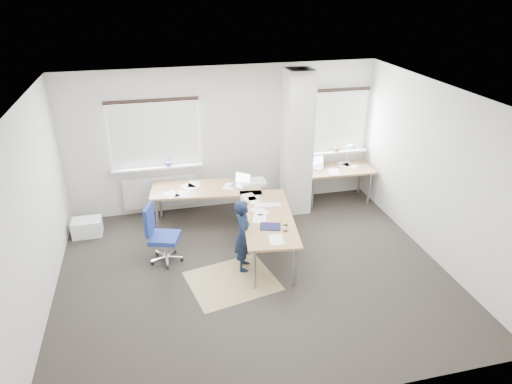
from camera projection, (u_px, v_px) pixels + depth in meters
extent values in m
plane|color=black|center=(254.00, 273.00, 7.21)|extent=(6.00, 6.00, 0.00)
cube|color=#BBB6AB|center=(224.00, 139.00, 8.80)|extent=(6.00, 0.04, 2.80)
cube|color=#BBB6AB|center=(313.00, 303.00, 4.42)|extent=(6.00, 0.04, 2.80)
cube|color=#BBB6AB|center=(31.00, 217.00, 5.98)|extent=(0.04, 5.00, 2.80)
cube|color=#BBB6AB|center=(437.00, 175.00, 7.24)|extent=(0.04, 5.00, 2.80)
cube|color=white|center=(253.00, 98.00, 6.00)|extent=(6.00, 5.00, 0.04)
cube|color=#BBB6AB|center=(297.00, 144.00, 8.60)|extent=(0.50, 0.50, 2.78)
cube|color=white|center=(155.00, 135.00, 8.42)|extent=(1.60, 0.04, 1.20)
cube|color=silver|center=(155.00, 135.00, 8.38)|extent=(1.60, 0.02, 1.20)
cube|color=white|center=(158.00, 167.00, 8.62)|extent=(1.70, 0.20, 0.04)
cube|color=white|center=(337.00, 121.00, 9.17)|extent=(1.20, 0.04, 1.20)
cube|color=silver|center=(338.00, 122.00, 9.14)|extent=(1.20, 0.02, 1.20)
cube|color=white|center=(336.00, 152.00, 9.38)|extent=(1.30, 0.20, 0.04)
cube|color=white|center=(160.00, 192.00, 8.87)|extent=(1.40, 0.10, 0.60)
cylinder|color=#683F8A|center=(168.00, 164.00, 8.62)|extent=(0.12, 0.12, 0.08)
imported|color=#2D702D|center=(168.00, 162.00, 8.60)|extent=(0.09, 0.06, 0.17)
cylinder|color=#9E573C|center=(336.00, 149.00, 9.34)|extent=(0.12, 0.12, 0.08)
imported|color=#2D702D|center=(337.00, 147.00, 9.32)|extent=(0.09, 0.07, 0.17)
cube|color=olive|center=(232.00, 281.00, 7.03)|extent=(1.48, 1.33, 0.01)
cube|color=white|center=(87.00, 227.00, 8.22)|extent=(0.51, 0.36, 0.31)
cube|color=brown|center=(206.00, 189.00, 8.40)|extent=(2.09, 1.07, 0.04)
cube|color=brown|center=(268.00, 217.00, 7.40)|extent=(1.07, 2.09, 0.04)
cylinder|color=gray|center=(157.00, 216.00, 8.21)|extent=(0.05, 0.05, 0.69)
cylinder|color=gray|center=(160.00, 201.00, 8.75)|extent=(0.05, 0.05, 0.69)
cylinder|color=gray|center=(253.00, 197.00, 8.90)|extent=(0.05, 0.05, 0.69)
cylinder|color=gray|center=(254.00, 269.00, 6.73)|extent=(0.05, 0.05, 0.69)
cylinder|color=gray|center=(295.00, 267.00, 6.78)|extent=(0.05, 0.05, 0.69)
cylinder|color=gray|center=(278.00, 210.00, 8.40)|extent=(0.05, 0.05, 0.69)
cube|color=#B7B7BC|center=(240.00, 186.00, 8.44)|extent=(0.40, 0.39, 0.01)
cube|color=#B7B7BC|center=(243.00, 178.00, 8.48)|extent=(0.28, 0.24, 0.22)
cube|color=silver|center=(243.00, 178.00, 8.48)|extent=(0.24, 0.21, 0.19)
cube|color=white|center=(267.00, 205.00, 7.72)|extent=(0.45, 0.19, 0.02)
cube|color=black|center=(270.00, 227.00, 7.07)|extent=(0.38, 0.33, 0.01)
cube|color=silver|center=(253.00, 182.00, 8.52)|extent=(0.46, 0.33, 0.07)
imported|color=white|center=(259.00, 201.00, 7.83)|extent=(0.08, 0.08, 0.07)
cylinder|color=silver|center=(286.00, 228.00, 6.95)|extent=(0.07, 0.07, 0.10)
cube|color=brown|center=(338.00, 169.00, 9.22)|extent=(1.43, 0.76, 0.04)
cylinder|color=gray|center=(312.00, 193.00, 9.06)|extent=(0.05, 0.05, 0.69)
cylinder|color=gray|center=(369.00, 188.00, 9.26)|extent=(0.05, 0.05, 0.69)
cylinder|color=gray|center=(305.00, 183.00, 9.50)|extent=(0.05, 0.05, 0.69)
cylinder|color=gray|center=(359.00, 179.00, 9.70)|extent=(0.05, 0.05, 0.69)
cube|color=#B7B7BC|center=(320.00, 167.00, 9.25)|extent=(0.38, 0.32, 0.01)
cube|color=#B7B7BC|center=(317.00, 160.00, 9.29)|extent=(0.33, 0.14, 0.22)
cube|color=silver|center=(317.00, 160.00, 9.29)|extent=(0.29, 0.11, 0.19)
cylinder|color=white|center=(348.00, 162.00, 9.51)|extent=(0.10, 0.10, 0.02)
cylinder|color=white|center=(348.00, 153.00, 9.43)|extent=(0.02, 0.16, 0.38)
cylinder|color=white|center=(352.00, 145.00, 9.23)|extent=(0.02, 0.29, 0.13)
cone|color=white|center=(355.00, 148.00, 9.11)|extent=(0.14, 0.16, 0.17)
cube|color=navy|center=(165.00, 238.00, 7.34)|extent=(0.56, 0.56, 0.08)
cube|color=navy|center=(149.00, 219.00, 7.21)|extent=(0.17, 0.38, 0.48)
cylinder|color=silver|center=(166.00, 247.00, 7.42)|extent=(0.06, 0.06, 0.33)
cylinder|color=black|center=(182.00, 260.00, 7.50)|extent=(0.06, 0.05, 0.06)
cylinder|color=black|center=(175.00, 251.00, 7.72)|extent=(0.06, 0.06, 0.06)
cylinder|color=black|center=(157.00, 254.00, 7.66)|extent=(0.06, 0.06, 0.06)
cylinder|color=black|center=(152.00, 264.00, 7.40)|extent=(0.06, 0.05, 0.06)
cylinder|color=black|center=(168.00, 268.00, 7.30)|extent=(0.03, 0.06, 0.06)
imported|color=black|center=(244.00, 235.00, 7.10)|extent=(0.39, 0.50, 1.20)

